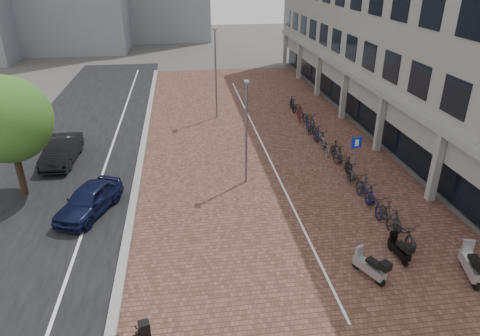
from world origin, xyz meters
The scene contains 16 objects.
ground centered at (0.00, 0.00, 0.00)m, with size 140.00×140.00×0.00m, color #474442.
plaza_brick centered at (2.00, 12.00, 0.01)m, with size 14.50×42.00×0.04m, color brown.
street_asphalt centered at (-9.00, 12.00, 0.01)m, with size 8.00×50.00×0.03m, color black.
curb centered at (-5.10, 12.00, 0.07)m, with size 0.35×42.00×0.14m, color gray.
lane_line centered at (-7.00, 12.00, 0.02)m, with size 0.12×44.00×0.00m, color white.
parking_line centered at (2.20, 12.00, 0.04)m, with size 0.10×30.00×0.00m, color white.
car_navy centered at (-6.92, 4.98, 0.66)m, with size 1.56×3.88×1.32m, color #0E1334.
car_dark centered at (-9.42, 10.86, 0.70)m, with size 1.48×4.25×1.40m, color black.
scooter_front centered at (3.67, -0.92, 0.53)m, with size 0.48×1.53×1.05m, color #ADADB2, non-canonical shape.
scooter_mid centered at (5.23, -0.02, 0.47)m, with size 0.43×1.37×0.94m, color black, non-canonical shape.
scooter_back centered at (7.22, -1.42, 0.61)m, with size 0.55×1.77×1.22m, color #BCBCC2, non-canonical shape.
parking_sign centered at (5.64, 5.84, 1.80)m, with size 0.55×0.15×2.64m.
lamp_near centered at (0.44, 6.97, 2.61)m, with size 0.12×0.12×5.21m, color slate.
lamp_far centered at (-0.15, 17.34, 3.10)m, with size 0.12×0.12×6.20m, color slate.
street_tree centered at (-10.34, 7.42, 3.67)m, with size 3.97×3.97×5.78m.
bike_row centered at (5.80, 10.20, 0.52)m, with size 1.28×20.44×1.05m.
Camera 1 is at (-2.53, -12.31, 10.14)m, focal length 32.05 mm.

